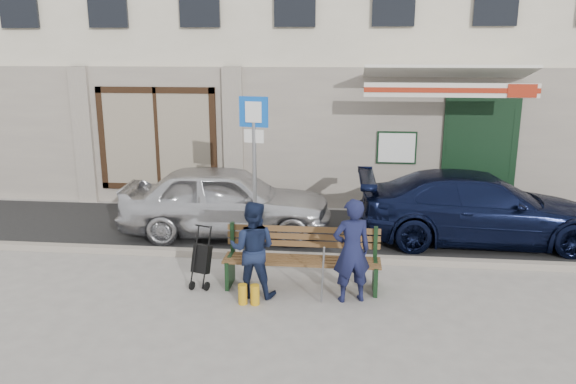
# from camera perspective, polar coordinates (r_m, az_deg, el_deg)

# --- Properties ---
(ground) EXTENTS (80.00, 80.00, 0.00)m
(ground) POSITION_cam_1_polar(r_m,az_deg,el_deg) (8.57, -2.54, -10.43)
(ground) COLOR #9E9991
(ground) RESTS_ON ground
(asphalt_lane) EXTENTS (60.00, 3.20, 0.01)m
(asphalt_lane) POSITION_cam_1_polar(r_m,az_deg,el_deg) (11.43, -0.23, -3.93)
(asphalt_lane) COLOR #282828
(asphalt_lane) RESTS_ON ground
(curb) EXTENTS (60.00, 0.18, 0.12)m
(curb) POSITION_cam_1_polar(r_m,az_deg,el_deg) (9.92, -1.25, -6.51)
(curb) COLOR #9E9384
(curb) RESTS_ON ground
(car_silver) EXTENTS (4.20, 1.89, 1.40)m
(car_silver) POSITION_cam_1_polar(r_m,az_deg,el_deg) (11.09, -6.27, -0.84)
(car_silver) COLOR silver
(car_silver) RESTS_ON ground
(car_navy) EXTENTS (4.61, 1.93, 1.33)m
(car_navy) POSITION_cam_1_polar(r_m,az_deg,el_deg) (11.23, 18.83, -1.53)
(car_navy) COLOR black
(car_navy) RESTS_ON ground
(parking_sign) EXTENTS (0.52, 0.14, 2.81)m
(parking_sign) POSITION_cam_1_polar(r_m,az_deg,el_deg) (9.75, -3.46, 4.31)
(parking_sign) COLOR gray
(parking_sign) RESTS_ON ground
(bench) EXTENTS (2.40, 1.17, 0.98)m
(bench) POSITION_cam_1_polar(r_m,az_deg,el_deg) (8.65, 1.10, -6.86)
(bench) COLOR brown
(bench) RESTS_ON ground
(man) EXTENTS (0.65, 0.52, 1.55)m
(man) POSITION_cam_1_polar(r_m,az_deg,el_deg) (8.16, 6.49, -5.94)
(man) COLOR #15183A
(man) RESTS_ON ground
(woman) EXTENTS (0.74, 0.60, 1.45)m
(woman) POSITION_cam_1_polar(r_m,az_deg,el_deg) (8.32, -3.61, -5.80)
(woman) COLOR #141D39
(woman) RESTS_ON ground
(stroller) EXTENTS (0.34, 0.43, 0.94)m
(stroller) POSITION_cam_1_polar(r_m,az_deg,el_deg) (8.84, -8.78, -6.86)
(stroller) COLOR black
(stroller) RESTS_ON ground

